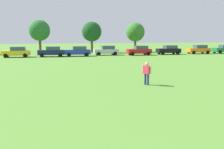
{
  "coord_description": "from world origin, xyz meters",
  "views": [
    {
      "loc": [
        -1.62,
        -2.62,
        3.53
      ],
      "look_at": [
        1.22,
        10.42,
        1.5
      ],
      "focal_mm": 41.47,
      "sensor_mm": 36.0,
      "label": 1
    }
  ],
  "objects_px": {
    "parked_car_blue_2": "(78,51)",
    "parked_car_black_5": "(169,50)",
    "adult_bystander": "(147,71)",
    "parked_car_orange_6": "(199,49)",
    "parked_car_silver_3": "(106,50)",
    "parked_car_navy_1": "(52,51)",
    "tree_far_right": "(135,32)",
    "parked_car_yellow_0": "(17,52)",
    "parked_car_green_7": "(224,49)",
    "tree_left": "(40,31)",
    "parked_car_red_4": "(139,50)",
    "tree_right": "(92,32)"
  },
  "relations": [
    {
      "from": "adult_bystander",
      "to": "parked_car_blue_2",
      "type": "xyz_separation_m",
      "value": [
        -2.62,
        26.73,
        -0.12
      ]
    },
    {
      "from": "parked_car_orange_6",
      "to": "tree_left",
      "type": "height_order",
      "value": "tree_left"
    },
    {
      "from": "parked_car_red_4",
      "to": "parked_car_black_5",
      "type": "distance_m",
      "value": 5.85
    },
    {
      "from": "adult_bystander",
      "to": "parked_car_orange_6",
      "type": "relative_size",
      "value": 0.38
    },
    {
      "from": "parked_car_blue_2",
      "to": "parked_car_black_5",
      "type": "relative_size",
      "value": 1.0
    },
    {
      "from": "parked_car_red_4",
      "to": "adult_bystander",
      "type": "bearing_deg",
      "value": 72.75
    },
    {
      "from": "parked_car_navy_1",
      "to": "parked_car_silver_3",
      "type": "height_order",
      "value": "same"
    },
    {
      "from": "adult_bystander",
      "to": "parked_car_green_7",
      "type": "xyz_separation_m",
      "value": [
        26.03,
        27.57,
        -0.12
      ]
    },
    {
      "from": "parked_car_yellow_0",
      "to": "parked_car_silver_3",
      "type": "xyz_separation_m",
      "value": [
        15.04,
        1.24,
        0.0
      ]
    },
    {
      "from": "parked_car_silver_3",
      "to": "parked_car_green_7",
      "type": "height_order",
      "value": "same"
    },
    {
      "from": "adult_bystander",
      "to": "parked_car_blue_2",
      "type": "relative_size",
      "value": 0.38
    },
    {
      "from": "parked_car_orange_6",
      "to": "tree_left",
      "type": "distance_m",
      "value": 31.66
    },
    {
      "from": "tree_far_right",
      "to": "parked_car_red_4",
      "type": "bearing_deg",
      "value": -102.31
    },
    {
      "from": "adult_bystander",
      "to": "parked_car_black_5",
      "type": "height_order",
      "value": "parked_car_black_5"
    },
    {
      "from": "parked_car_yellow_0",
      "to": "tree_far_right",
      "type": "height_order",
      "value": "tree_far_right"
    },
    {
      "from": "parked_car_silver_3",
      "to": "tree_far_right",
      "type": "height_order",
      "value": "tree_far_right"
    },
    {
      "from": "parked_car_yellow_0",
      "to": "parked_car_orange_6",
      "type": "height_order",
      "value": "same"
    },
    {
      "from": "tree_left",
      "to": "tree_right",
      "type": "distance_m",
      "value": 10.52
    },
    {
      "from": "parked_car_yellow_0",
      "to": "parked_car_black_5",
      "type": "xyz_separation_m",
      "value": [
        26.64,
        0.45,
        0.0
      ]
    },
    {
      "from": "adult_bystander",
      "to": "parked_car_red_4",
      "type": "relative_size",
      "value": 0.38
    },
    {
      "from": "parked_car_blue_2",
      "to": "tree_left",
      "type": "distance_m",
      "value": 13.16
    },
    {
      "from": "tree_far_right",
      "to": "parked_car_silver_3",
      "type": "bearing_deg",
      "value": -136.03
    },
    {
      "from": "parked_car_red_4",
      "to": "parked_car_yellow_0",
      "type": "bearing_deg",
      "value": 0.11
    },
    {
      "from": "parked_car_navy_1",
      "to": "parked_car_silver_3",
      "type": "xyz_separation_m",
      "value": [
        9.54,
        1.3,
        0.0
      ]
    },
    {
      "from": "tree_left",
      "to": "tree_far_right",
      "type": "bearing_deg",
      "value": -5.98
    },
    {
      "from": "parked_car_yellow_0",
      "to": "tree_far_right",
      "type": "bearing_deg",
      "value": -159.22
    },
    {
      "from": "adult_bystander",
      "to": "tree_far_right",
      "type": "relative_size",
      "value": 0.27
    },
    {
      "from": "parked_car_silver_3",
      "to": "parked_car_orange_6",
      "type": "bearing_deg",
      "value": 178.87
    },
    {
      "from": "adult_bystander",
      "to": "parked_car_silver_3",
      "type": "height_order",
      "value": "parked_car_silver_3"
    },
    {
      "from": "parked_car_silver_3",
      "to": "tree_far_right",
      "type": "xyz_separation_m",
      "value": [
        7.64,
        7.37,
        3.28
      ]
    },
    {
      "from": "parked_car_orange_6",
      "to": "parked_car_black_5",
      "type": "bearing_deg",
      "value": 3.86
    },
    {
      "from": "parked_car_navy_1",
      "to": "parked_car_silver_3",
      "type": "distance_m",
      "value": 9.62
    },
    {
      "from": "parked_car_green_7",
      "to": "tree_far_right",
      "type": "bearing_deg",
      "value": -26.31
    },
    {
      "from": "parked_car_silver_3",
      "to": "tree_left",
      "type": "xyz_separation_m",
      "value": [
        -11.92,
        9.42,
        3.59
      ]
    },
    {
      "from": "parked_car_red_4",
      "to": "parked_car_green_7",
      "type": "height_order",
      "value": "same"
    },
    {
      "from": "parked_car_blue_2",
      "to": "parked_car_black_5",
      "type": "xyz_separation_m",
      "value": [
        16.79,
        0.51,
        0.0
      ]
    },
    {
      "from": "parked_car_yellow_0",
      "to": "parked_car_green_7",
      "type": "bearing_deg",
      "value": -178.84
    },
    {
      "from": "parked_car_black_5",
      "to": "parked_car_orange_6",
      "type": "relative_size",
      "value": 1.0
    },
    {
      "from": "parked_car_black_5",
      "to": "parked_car_silver_3",
      "type": "bearing_deg",
      "value": -3.87
    },
    {
      "from": "parked_car_orange_6",
      "to": "parked_car_green_7",
      "type": "xyz_separation_m",
      "value": [
        5.49,
        -0.1,
        0.0
      ]
    },
    {
      "from": "parked_car_black_5",
      "to": "parked_car_green_7",
      "type": "height_order",
      "value": "same"
    },
    {
      "from": "tree_far_right",
      "to": "parked_car_blue_2",
      "type": "bearing_deg",
      "value": -145.96
    },
    {
      "from": "parked_car_blue_2",
      "to": "parked_car_black_5",
      "type": "height_order",
      "value": "same"
    },
    {
      "from": "parked_car_orange_6",
      "to": "parked_car_navy_1",
      "type": "bearing_deg",
      "value": 1.97
    },
    {
      "from": "parked_car_blue_2",
      "to": "tree_right",
      "type": "relative_size",
      "value": 0.69
    },
    {
      "from": "parked_car_red_4",
      "to": "tree_left",
      "type": "relative_size",
      "value": 0.65
    },
    {
      "from": "adult_bystander",
      "to": "parked_car_silver_3",
      "type": "xyz_separation_m",
      "value": [
        2.57,
        28.03,
        -0.12
      ]
    },
    {
      "from": "parked_car_green_7",
      "to": "tree_far_right",
      "type": "height_order",
      "value": "tree_far_right"
    },
    {
      "from": "adult_bystander",
      "to": "parked_car_orange_6",
      "type": "distance_m",
      "value": 34.46
    },
    {
      "from": "parked_car_black_5",
      "to": "parked_car_orange_6",
      "type": "bearing_deg",
      "value": -176.14
    }
  ]
}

